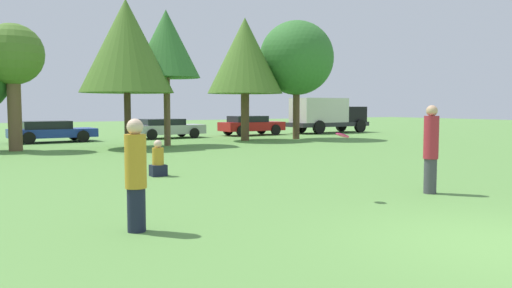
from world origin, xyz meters
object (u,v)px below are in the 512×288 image
tree_5 (245,56)px  frisbee (342,135)px  tree_4 (166,44)px  person_thrower (136,174)px  tree_6 (297,58)px  parked_car_red (251,125)px  tree_3 (126,46)px  tree_2 (13,57)px  person_catcher (431,148)px  bystander_sitting (158,161)px  parked_car_blue (51,131)px  parked_car_silver (166,128)px  delivery_truck_black (327,114)px

tree_5 → frisbee: bearing=-113.4°
frisbee → tree_4: tree_4 is taller
person_thrower → tree_6: 22.52m
frisbee → parked_car_red: bearing=64.2°
tree_4 → tree_3: bearing=-168.8°
frisbee → tree_2: (-4.49, 15.99, 2.65)m
person_catcher → tree_2: bearing=-67.6°
bystander_sitting → parked_car_red: bearing=52.1°
frisbee → tree_6: (10.42, 16.20, 3.35)m
person_catcher → tree_3: (-2.11, 15.37, 3.63)m
tree_5 → parked_car_blue: size_ratio=1.54×
frisbee → bystander_sitting: (-1.96, 5.37, -0.92)m
tree_3 → parked_car_blue: (-2.44, 5.73, -4.02)m
parked_car_blue → parked_car_silver: bearing=-2.3°
tree_5 → tree_6: (3.25, -0.33, 0.02)m
tree_3 → parked_car_blue: 7.41m
frisbee → parked_car_red: 23.17m
parked_car_silver → tree_5: bearing=-57.5°
parked_car_blue → tree_6: bearing=-22.3°
tree_2 → parked_car_blue: 6.21m
bystander_sitting → delivery_truck_black: (18.24, 15.26, 0.94)m
tree_6 → bystander_sitting: bearing=-138.8°
bystander_sitting → delivery_truck_black: delivery_truck_black is taller
delivery_truck_black → tree_5: bearing=-158.5°
parked_car_blue → frisbee: bearing=-86.3°
tree_4 → parked_car_silver: (1.99, 5.37, -4.26)m
person_thrower → parked_car_red: size_ratio=0.40×
frisbee → tree_4: bearing=82.0°
person_catcher → frisbee: 2.27m
tree_4 → tree_6: bearing=5.4°
person_thrower → person_catcher: (6.60, -0.02, 0.11)m
person_thrower → frisbee: size_ratio=6.37×
tree_5 → parked_car_red: bearing=56.0°
person_thrower → tree_6: size_ratio=0.25×
frisbee → tree_4: 15.97m
tree_3 → parked_car_silver: 8.12m
person_catcher → parked_car_red: size_ratio=0.44×
parked_car_silver → tree_6: bearing=-39.0°
tree_2 → tree_4: tree_4 is taller
tree_5 → delivery_truck_black: 10.53m
tree_3 → parked_car_silver: tree_3 is taller
tree_3 → tree_5: size_ratio=1.00×
person_catcher → frisbee: size_ratio=7.13×
frisbee → tree_5: 18.32m
tree_5 → tree_2: bearing=-177.4°
tree_6 → parked_car_blue: (-12.76, 4.54, -4.08)m
bystander_sitting → tree_5: size_ratio=0.15×
tree_6 → parked_car_blue: bearing=160.4°
tree_2 → parked_car_silver: tree_2 is taller
bystander_sitting → person_thrower: bearing=-113.0°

